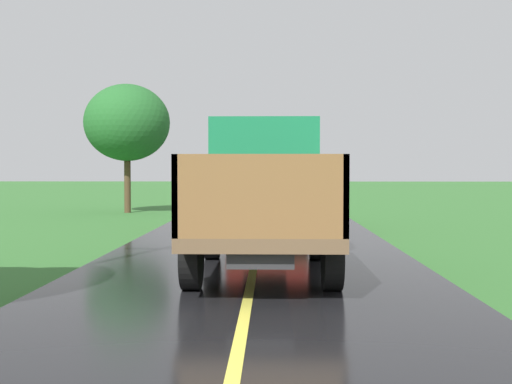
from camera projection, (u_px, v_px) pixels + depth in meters
The scene contains 3 objects.
banana_truck_near at pixel (263, 192), 12.26m from camera, with size 2.38×5.82×2.80m.
banana_truck_far at pixel (268, 182), 21.96m from camera, with size 2.38×5.82×2.80m.
roadside_tree_far_left at pixel (127, 123), 28.43m from camera, with size 3.69×3.69×5.57m.
Camera 1 is at (0.34, -2.73, 1.88)m, focal length 46.13 mm.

